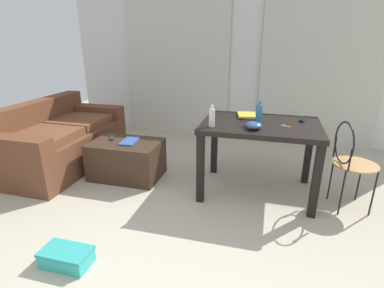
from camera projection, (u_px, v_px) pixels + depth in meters
The scene contains 16 objects.
ground_plane at pixel (217, 204), 2.98m from camera, with size 8.53×8.53×0.00m, color #B2A893.
wall_back at pixel (246, 55), 4.50m from camera, with size 5.63×0.10×2.63m, color silver.
curtains at pixel (245, 67), 4.48m from camera, with size 3.85×0.03×2.31m.
couch at pixel (59, 141), 3.81m from camera, with size 0.93×1.71×0.81m.
coffee_table at pixel (127, 159), 3.49m from camera, with size 0.80×0.54×0.44m.
craft_table at pixel (260, 134), 3.00m from camera, with size 1.17×0.82×0.77m.
wire_chair at pixel (350, 156), 2.75m from camera, with size 0.40×0.42×0.87m.
bottle_near at pixel (212, 117), 2.82m from camera, with size 0.06×0.06×0.21m.
bottle_far at pixel (259, 114), 2.91m from camera, with size 0.06×0.06×0.23m.
bowl at pixel (254, 125), 2.76m from camera, with size 0.15×0.15×0.07m, color #2D4C7A.
book_stack at pixel (247, 116), 3.18m from camera, with size 0.23×0.26×0.03m.
tv_remote_on_table at pixel (302, 120), 3.05m from camera, with size 0.04×0.17×0.02m, color black.
scissors at pixel (287, 126), 2.85m from camera, with size 0.09×0.08×0.00m.
tv_remote_primary at pixel (112, 138), 3.53m from camera, with size 0.04×0.17×0.02m, color #232326.
magazine at pixel (130, 141), 3.42m from camera, with size 0.17×0.29×0.02m, color #33519E.
shoebox at pixel (67, 257), 2.17m from camera, with size 0.36×0.21×0.13m.
Camera 1 is at (0.43, -1.19, 1.58)m, focal length 27.64 mm.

